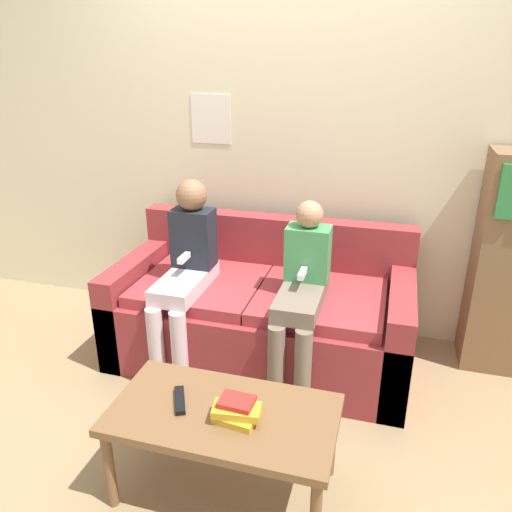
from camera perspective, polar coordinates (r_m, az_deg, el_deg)
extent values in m
plane|color=#937A56|center=(2.81, -2.40, -16.93)|extent=(10.00, 10.00, 0.00)
cube|color=beige|center=(3.25, 3.30, 13.75)|extent=(8.00, 0.06, 2.60)
cube|color=white|center=(3.35, -5.19, 15.31)|extent=(0.27, 0.00, 0.31)
cube|color=maroon|center=(3.09, 0.51, -8.05)|extent=(1.76, 0.86, 0.43)
cube|color=maroon|center=(3.23, 2.24, 1.31)|extent=(1.76, 0.14, 0.38)
cube|color=maroon|center=(3.33, -13.04, -4.73)|extent=(0.14, 0.86, 0.59)
cube|color=maroon|center=(2.97, 15.90, -8.56)|extent=(0.14, 0.86, 0.59)
cube|color=#A1343A|center=(3.05, -6.26, -3.27)|extent=(0.72, 0.70, 0.07)
cube|color=#A1343A|center=(2.88, 7.38, -4.98)|extent=(0.72, 0.70, 0.07)
cube|color=brown|center=(2.15, -3.77, -17.65)|extent=(0.93, 0.50, 0.04)
cylinder|color=brown|center=(2.30, -16.40, -22.33)|extent=(0.04, 0.04, 0.38)
cylinder|color=brown|center=(2.57, -11.39, -16.37)|extent=(0.04, 0.04, 0.38)
cylinder|color=brown|center=(2.37, 8.60, -20.06)|extent=(0.04, 0.04, 0.38)
cylinder|color=silver|center=(2.86, -11.31, -10.41)|extent=(0.09, 0.09, 0.50)
cylinder|color=silver|center=(2.81, -8.71, -10.91)|extent=(0.09, 0.09, 0.50)
cube|color=silver|center=(2.91, -8.12, -2.97)|extent=(0.23, 0.53, 0.09)
cube|color=#1E232D|center=(2.96, -7.15, 2.09)|extent=(0.24, 0.16, 0.35)
sphere|color=#8C6647|center=(2.88, -7.39, 6.92)|extent=(0.18, 0.18, 0.18)
cube|color=white|center=(2.85, -8.24, -0.22)|extent=(0.03, 0.12, 0.03)
cylinder|color=#756656|center=(2.66, 2.29, -12.79)|extent=(0.09, 0.09, 0.50)
cylinder|color=#756656|center=(2.63, 5.33, -13.22)|extent=(0.09, 0.09, 0.50)
cube|color=#756656|center=(2.72, 5.20, -4.66)|extent=(0.23, 0.53, 0.09)
cube|color=#429356|center=(2.78, 5.95, 0.36)|extent=(0.24, 0.16, 0.30)
sphere|color=tan|center=(2.71, 6.14, 4.76)|extent=(0.15, 0.15, 0.15)
cube|color=white|center=(2.67, 5.32, -2.00)|extent=(0.03, 0.12, 0.03)
cube|color=black|center=(2.19, -8.69, -15.98)|extent=(0.11, 0.17, 0.02)
cube|color=gold|center=(2.09, -2.22, -17.81)|extent=(0.18, 0.15, 0.03)
cube|color=gold|center=(2.07, -2.22, -17.24)|extent=(0.20, 0.12, 0.03)
cube|color=red|center=(2.06, -2.24, -16.30)|extent=(0.14, 0.11, 0.02)
cube|color=#2D8442|center=(2.89, 26.95, 6.52)|extent=(0.10, 0.02, 0.29)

